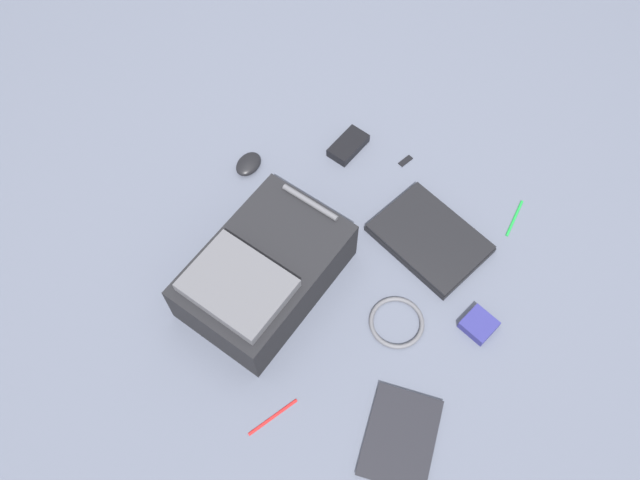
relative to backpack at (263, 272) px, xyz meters
name	(u,v)px	position (x,y,z in m)	size (l,w,h in m)	color
ground_plane	(320,261)	(0.09, 0.14, -0.08)	(3.35, 3.35, 0.00)	#4C5160
backpack	(263,272)	(0.00, 0.00, 0.00)	(0.34, 0.48, 0.18)	black
laptop	(430,238)	(0.33, 0.35, -0.07)	(0.36, 0.30, 0.03)	black
book_manual	(400,438)	(0.51, -0.19, -0.07)	(0.22, 0.27, 0.01)	silver
computer_mouse	(248,164)	(-0.26, 0.31, -0.06)	(0.07, 0.09, 0.03)	black
cable_coil	(397,322)	(0.37, 0.08, -0.08)	(0.15, 0.15, 0.01)	#4C4C51
power_brick	(348,146)	(-0.03, 0.53, -0.07)	(0.07, 0.13, 0.03)	black
pen_black	(515,218)	(0.52, 0.55, -0.08)	(0.01, 0.01, 0.14)	#198C33
pen_blue	(273,417)	(0.21, -0.30, -0.08)	(0.01, 0.01, 0.15)	red
earbud_pouch	(479,325)	(0.56, 0.18, -0.07)	(0.08, 0.08, 0.03)	navy
usb_stick	(406,161)	(0.15, 0.58, -0.08)	(0.02, 0.05, 0.01)	black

